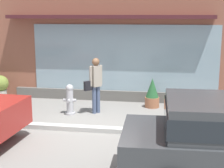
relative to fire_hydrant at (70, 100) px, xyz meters
The scene contains 7 objects.
ground_plane 1.51m from the fire_hydrant, 54.13° to the right, with size 60.00×60.00×0.00m, color gray.
curb_strip 1.65m from the fire_hydrant, 58.31° to the right, with size 14.00×0.24×0.12m, color #B2B2AD.
storefront 2.88m from the fire_hydrant, 67.07° to the left, with size 14.00×0.81×4.73m.
fire_hydrant is the anchor object (origin of this frame).
pedestrian_with_handbag 0.92m from the fire_hydrant, 17.47° to the left, with size 0.48×0.49×1.67m.
potted_plant_window_right 2.66m from the fire_hydrant, 26.51° to the left, with size 0.46×0.46×0.94m.
potted_plant_trailing_edge 3.16m from the fire_hydrant, 155.44° to the left, with size 0.56×0.56×0.86m.
Camera 1 is at (1.98, -8.28, 2.95)m, focal length 54.53 mm.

